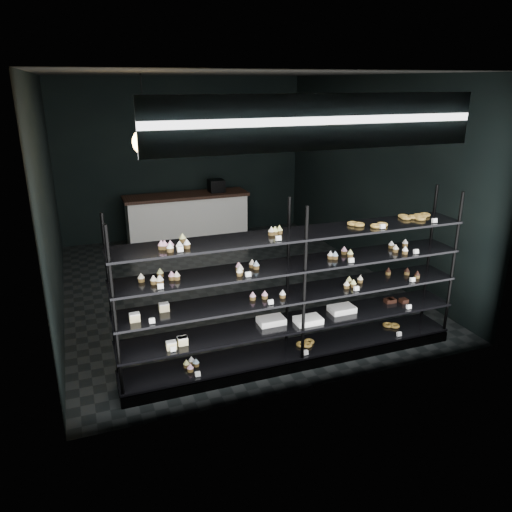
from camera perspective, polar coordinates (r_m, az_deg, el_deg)
name	(u,v)px	position (r m, az deg, el deg)	size (l,w,h in m)	color
room	(227,187)	(7.57, -3.32, 7.91)	(5.01, 6.01, 3.20)	black
display_shelf	(293,312)	(5.69, 4.30, -6.42)	(4.00, 0.50, 1.91)	black
signage	(321,122)	(4.71, 7.41, 14.93)	(3.30, 0.05, 0.50)	#0B1B39
pendant_lamp	(145,142)	(5.91, -12.55, 12.61)	(0.29, 0.29, 0.87)	black
service_counter	(188,217)	(10.16, -7.82, 4.39)	(2.46, 0.65, 1.23)	silver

